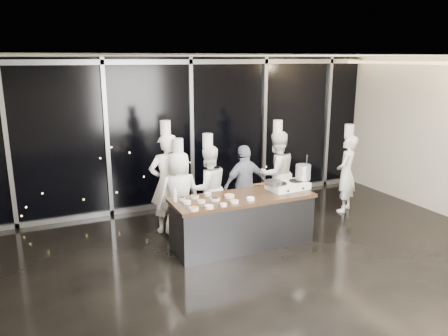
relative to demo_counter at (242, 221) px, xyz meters
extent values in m
plane|color=black|center=(0.00, -0.90, -0.45)|extent=(9.00, 9.00, 0.00)
cube|color=beige|center=(0.00, 2.60, 1.15)|extent=(9.00, 0.02, 3.20)
cube|color=beige|center=(0.00, -0.90, 2.75)|extent=(9.00, 7.00, 0.02)
cube|color=black|center=(0.00, 2.54, 1.15)|extent=(8.90, 0.04, 3.18)
cube|color=#96999E|center=(0.00, 2.49, 2.65)|extent=(8.90, 0.08, 0.10)
cube|color=#96999E|center=(0.00, 2.49, -0.40)|extent=(8.90, 0.08, 0.10)
cube|color=#96999E|center=(-3.60, 2.49, 1.15)|extent=(0.08, 0.08, 3.20)
cube|color=#96999E|center=(-1.80, 2.49, 1.15)|extent=(0.08, 0.08, 3.20)
cube|color=#96999E|center=(0.00, 2.49, 1.15)|extent=(0.08, 0.08, 3.20)
cube|color=#96999E|center=(1.80, 2.49, 1.15)|extent=(0.08, 0.08, 3.20)
cube|color=#96999E|center=(3.60, 2.49, 1.15)|extent=(0.08, 0.08, 3.20)
cube|color=#393A3F|center=(0.00, 0.00, -0.03)|extent=(2.40, 0.80, 0.84)
cube|color=#442E1C|center=(0.00, 0.00, 0.42)|extent=(2.46, 0.86, 0.06)
cube|color=white|center=(0.92, 0.03, 0.51)|extent=(0.74, 0.49, 0.12)
cylinder|color=black|center=(0.74, 0.02, 0.58)|extent=(0.26, 0.26, 0.02)
cylinder|color=black|center=(1.09, 0.05, 0.58)|extent=(0.26, 0.26, 0.02)
cylinder|color=black|center=(0.77, -0.21, 0.50)|extent=(0.04, 0.02, 0.04)
cylinder|color=black|center=(1.10, -0.18, 0.50)|extent=(0.04, 0.02, 0.04)
cylinder|color=slate|center=(0.59, 0.01, 0.61)|extent=(0.34, 0.34, 0.05)
cube|color=#4C2B14|center=(0.31, -0.01, 0.62)|extent=(0.24, 0.05, 0.02)
cylinder|color=silver|center=(1.24, 0.05, 0.72)|extent=(0.29, 0.29, 0.27)
cylinder|color=silver|center=(-1.01, -0.32, 0.47)|extent=(0.15, 0.15, 0.04)
cylinder|color=orange|center=(-1.01, -0.32, 0.49)|extent=(0.12, 0.12, 0.01)
cylinder|color=silver|center=(-1.00, 0.01, 0.47)|extent=(0.14, 0.14, 0.04)
cylinder|color=beige|center=(-1.00, 0.01, 0.49)|extent=(0.11, 0.11, 0.01)
cylinder|color=silver|center=(-1.02, 0.21, 0.47)|extent=(0.11, 0.11, 0.04)
cylinder|color=#351F10|center=(-1.02, 0.21, 0.49)|extent=(0.09, 0.09, 0.01)
cylinder|color=silver|center=(-0.76, -0.33, 0.47)|extent=(0.14, 0.14, 0.04)
cylinder|color=silver|center=(-0.76, -0.33, 0.49)|extent=(0.11, 0.11, 0.01)
cylinder|color=silver|center=(-0.77, -0.04, 0.47)|extent=(0.13, 0.13, 0.04)
cylinder|color=tan|center=(-0.77, -0.04, 0.49)|extent=(0.11, 0.11, 0.01)
cylinder|color=silver|center=(-0.79, 0.22, 0.47)|extent=(0.14, 0.14, 0.04)
cylinder|color=olive|center=(-0.79, 0.22, 0.49)|extent=(0.11, 0.11, 0.01)
cylinder|color=silver|center=(-0.51, -0.34, 0.47)|extent=(0.11, 0.11, 0.04)
cylinder|color=#EDC061|center=(-0.51, -0.34, 0.49)|extent=(0.09, 0.09, 0.01)
cylinder|color=silver|center=(-0.52, -0.02, 0.47)|extent=(0.16, 0.16, 0.04)
cylinder|color=black|center=(-0.52, -0.02, 0.49)|extent=(0.13, 0.13, 0.01)
cylinder|color=silver|center=(-0.53, 0.27, 0.47)|extent=(0.12, 0.12, 0.04)
cylinder|color=white|center=(-0.53, 0.27, 0.49)|extent=(0.10, 0.10, 0.01)
cylinder|color=silver|center=(-0.28, -0.26, 0.47)|extent=(0.14, 0.14, 0.04)
cylinder|color=tan|center=(-0.28, -0.26, 0.49)|extent=(0.11, 0.11, 0.01)
cylinder|color=silver|center=(-0.23, 0.03, 0.47)|extent=(0.17, 0.17, 0.04)
cylinder|color=tan|center=(-0.23, 0.03, 0.49)|extent=(0.14, 0.14, 0.01)
cylinder|color=silver|center=(0.02, -0.25, 0.47)|extent=(0.14, 0.14, 0.04)
cylinder|color=#F6F5C3|center=(0.02, -0.25, 0.49)|extent=(0.11, 0.11, 0.01)
cylinder|color=silver|center=(-1.14, 0.19, 0.54)|extent=(0.07, 0.07, 0.18)
cone|color=silver|center=(-1.14, 0.19, 0.66)|extent=(0.06, 0.06, 0.06)
imported|color=white|center=(-0.97, 1.18, 0.48)|extent=(0.70, 0.48, 1.86)
cylinder|color=silver|center=(-0.97, 1.18, 1.51)|extent=(0.20, 0.20, 0.26)
imported|color=white|center=(-0.83, 0.91, 0.33)|extent=(0.77, 0.50, 1.57)
cylinder|color=silver|center=(-0.83, 0.91, 1.22)|extent=(0.19, 0.19, 0.26)
imported|color=white|center=(-0.25, 0.96, 0.35)|extent=(0.81, 0.64, 1.61)
cylinder|color=silver|center=(-0.25, 0.96, 1.26)|extent=(0.20, 0.20, 0.26)
imported|color=#151E3C|center=(0.50, 0.92, 0.33)|extent=(0.96, 0.49, 1.57)
imported|color=white|center=(1.36, 1.17, 0.42)|extent=(0.90, 0.73, 1.74)
cylinder|color=silver|center=(1.36, 1.17, 1.39)|extent=(0.21, 0.21, 0.26)
imported|color=white|center=(2.79, 0.71, 0.36)|extent=(0.71, 0.67, 1.63)
cylinder|color=silver|center=(2.79, 0.71, 1.28)|extent=(0.27, 0.27, 0.26)
camera|label=1|loc=(-3.19, -6.31, 2.73)|focal=35.00mm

